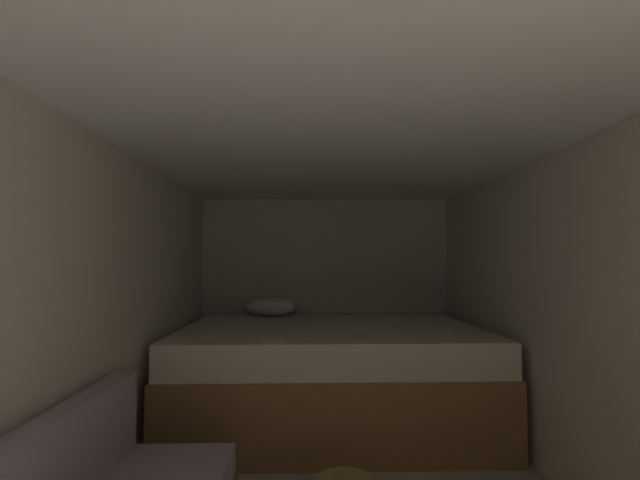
% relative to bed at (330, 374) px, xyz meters
% --- Properties ---
extents(wall_back, '(2.77, 0.05, 2.07)m').
position_rel_bed_xyz_m(wall_back, '(0.00, 1.00, 0.62)').
color(wall_back, beige).
rests_on(wall_back, ground).
extents(wall_left, '(0.05, 5.11, 2.07)m').
position_rel_bed_xyz_m(wall_left, '(-1.35, -1.57, 0.62)').
color(wall_left, beige).
rests_on(wall_left, ground).
extents(wall_right, '(0.05, 5.11, 2.07)m').
position_rel_bed_xyz_m(wall_right, '(1.36, -1.57, 0.62)').
color(wall_right, beige).
rests_on(wall_right, ground).
extents(ceiling_slab, '(2.77, 5.11, 0.05)m').
position_rel_bed_xyz_m(ceiling_slab, '(0.00, -1.57, 1.68)').
color(ceiling_slab, white).
rests_on(ceiling_slab, wall_left).
extents(bed, '(2.55, 1.87, 1.03)m').
position_rel_bed_xyz_m(bed, '(0.00, 0.00, 0.00)').
color(bed, olive).
rests_on(bed, ground).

